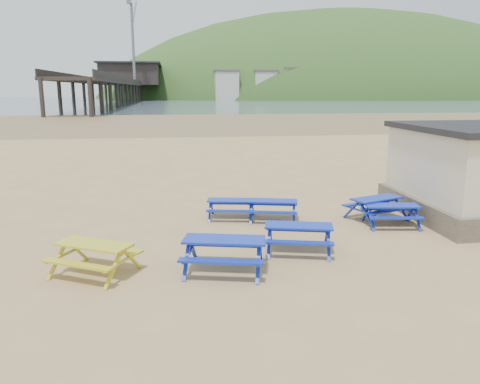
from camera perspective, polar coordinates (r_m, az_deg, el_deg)
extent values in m
plane|color=tan|center=(14.18, -3.08, -5.36)|extent=(400.00, 400.00, 0.00)
plane|color=olive|center=(68.60, -7.04, 8.70)|extent=(400.00, 400.00, 0.00)
plane|color=#42525E|center=(183.51, -7.69, 10.94)|extent=(400.00, 400.00, 0.00)
cube|color=#0D3099|center=(15.90, -1.16, -1.00)|extent=(1.65, 0.87, 0.04)
cube|color=#0D3099|center=(16.47, -1.05, -1.41)|extent=(1.58, 0.49, 0.04)
cube|color=#0D3099|center=(15.46, -1.27, -2.33)|extent=(1.58, 0.49, 0.04)
cube|color=#0D3099|center=(15.72, 4.03, -1.08)|extent=(1.74, 1.00, 0.05)
cube|color=#0D3099|center=(16.31, 4.08, -1.51)|extent=(1.64, 0.61, 0.05)
cube|color=#0D3099|center=(15.26, 3.95, -2.49)|extent=(1.64, 0.61, 0.05)
cube|color=#0D3099|center=(16.39, 16.37, -0.75)|extent=(1.95, 1.31, 0.05)
cube|color=#0D3099|center=(16.87, 14.86, -1.28)|extent=(1.78, 0.89, 0.05)
cube|color=#0D3099|center=(16.05, 17.84, -2.15)|extent=(1.78, 0.89, 0.05)
cube|color=#0D3099|center=(11.28, -1.95, -5.83)|extent=(2.08, 1.19, 0.05)
cube|color=#0D3099|center=(11.99, -1.54, -6.24)|extent=(1.96, 0.71, 0.05)
cube|color=#0D3099|center=(10.78, -2.38, -8.44)|extent=(1.96, 0.71, 0.05)
cube|color=#0D3099|center=(12.72, 7.19, -4.09)|extent=(1.92, 1.13, 0.05)
cube|color=#0D3099|center=(13.37, 7.13, -4.52)|extent=(1.81, 0.69, 0.05)
cube|color=#0D3099|center=(12.23, 7.18, -6.15)|extent=(1.81, 0.69, 0.05)
cube|color=gold|center=(11.63, -17.43, -6.12)|extent=(1.94, 1.49, 0.05)
cube|color=gold|center=(12.18, -15.58, -6.58)|extent=(1.72, 1.09, 0.05)
cube|color=gold|center=(11.29, -19.23, -8.35)|extent=(1.72, 1.09, 0.05)
cube|color=black|center=(189.22, -13.35, 12.58)|extent=(9.00, 220.00, 0.60)
cube|color=black|center=(200.25, -13.12, 13.71)|extent=(22.00, 30.00, 8.00)
cube|color=black|center=(200.42, -13.18, 14.94)|extent=(24.00, 32.00, 0.60)
cylinder|color=slate|center=(178.69, -12.91, 17.14)|extent=(1.00, 1.00, 28.00)
cube|color=slate|center=(194.09, -12.74, 20.61)|extent=(0.60, 25.63, 12.38)
ellipsoid|color=#2D4C1E|center=(260.34, 12.76, 8.95)|extent=(264.00, 144.00, 108.00)
cube|color=#0D3099|center=(15.77, 18.03, -1.58)|extent=(1.75, 0.88, 0.05)
cube|color=#0D3099|center=(16.34, 17.38, -1.99)|extent=(1.69, 0.46, 0.05)
cube|color=#0D3099|center=(15.32, 18.59, -3.02)|extent=(1.69, 0.46, 0.05)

